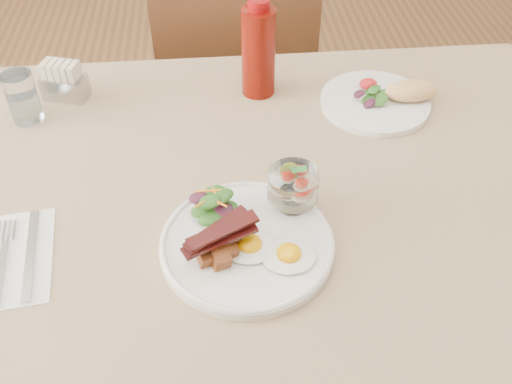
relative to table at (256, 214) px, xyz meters
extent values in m
plane|color=#51301C|center=(0.00, 0.00, -0.66)|extent=(5.00, 5.00, 0.00)
cylinder|color=#512D19|center=(-0.59, 0.36, -0.31)|extent=(0.06, 0.06, 0.71)
cylinder|color=#512D19|center=(0.59, 0.36, -0.31)|extent=(0.06, 0.06, 0.71)
cube|color=#512D19|center=(0.00, 0.00, 0.07)|extent=(1.30, 0.85, 0.04)
cube|color=#A18562|center=(0.00, 0.00, 0.09)|extent=(1.33, 0.88, 0.00)
cylinder|color=#512D19|center=(-0.18, 0.57, -0.44)|extent=(0.04, 0.04, 0.45)
cylinder|color=#512D19|center=(0.18, 0.57, -0.44)|extent=(0.04, 0.04, 0.45)
cylinder|color=#512D19|center=(-0.18, 0.93, -0.44)|extent=(0.04, 0.04, 0.45)
cylinder|color=#512D19|center=(0.18, 0.93, -0.44)|extent=(0.04, 0.04, 0.45)
cube|color=#512D19|center=(0.00, 0.75, -0.20)|extent=(0.42, 0.42, 0.03)
cube|color=#512D19|center=(0.00, 0.55, 0.04)|extent=(0.42, 0.03, 0.46)
cylinder|color=white|center=(-0.03, -0.16, 0.10)|extent=(0.28, 0.28, 0.02)
ellipsoid|color=white|center=(0.03, -0.20, 0.11)|extent=(0.10, 0.09, 0.01)
ellipsoid|color=#FFA905|center=(0.03, -0.20, 0.11)|extent=(0.04, 0.04, 0.02)
ellipsoid|color=white|center=(-0.03, -0.17, 0.11)|extent=(0.10, 0.09, 0.01)
ellipsoid|color=#FFA905|center=(-0.03, -0.17, 0.11)|extent=(0.04, 0.04, 0.02)
cube|color=brown|center=(-0.08, -0.17, 0.12)|extent=(0.02, 0.02, 0.02)
cube|color=brown|center=(-0.06, -0.19, 0.12)|extent=(0.03, 0.03, 0.03)
cube|color=brown|center=(-0.09, -0.20, 0.12)|extent=(0.02, 0.02, 0.02)
cube|color=brown|center=(-0.05, -0.16, 0.12)|extent=(0.02, 0.02, 0.02)
cube|color=brown|center=(-0.07, -0.20, 0.12)|extent=(0.03, 0.03, 0.03)
cube|color=brown|center=(-0.10, -0.17, 0.12)|extent=(0.02, 0.02, 0.02)
cube|color=brown|center=(-0.07, -0.18, 0.13)|extent=(0.02, 0.02, 0.02)
cube|color=#440E0B|center=(-0.08, -0.18, 0.14)|extent=(0.11, 0.07, 0.01)
cube|color=#440E0B|center=(-0.07, -0.18, 0.14)|extent=(0.12, 0.06, 0.01)
cube|color=#440E0B|center=(-0.07, -0.17, 0.15)|extent=(0.11, 0.09, 0.01)
cube|color=#440E0B|center=(-0.07, -0.18, 0.16)|extent=(0.11, 0.07, 0.01)
ellipsoid|color=#154312|center=(-0.08, -0.09, 0.11)|extent=(0.05, 0.05, 0.01)
ellipsoid|color=#154312|center=(-0.06, -0.09, 0.11)|extent=(0.05, 0.04, 0.01)
ellipsoid|color=#361122|center=(-0.09, -0.07, 0.12)|extent=(0.04, 0.04, 0.01)
ellipsoid|color=#154312|center=(-0.08, -0.11, 0.12)|extent=(0.05, 0.05, 0.01)
ellipsoid|color=#154312|center=(-0.10, -0.10, 0.12)|extent=(0.05, 0.04, 0.01)
ellipsoid|color=#361122|center=(-0.06, -0.11, 0.13)|extent=(0.04, 0.04, 0.01)
ellipsoid|color=#154312|center=(-0.08, -0.07, 0.13)|extent=(0.05, 0.04, 0.01)
ellipsoid|color=#154312|center=(-0.06, -0.08, 0.14)|extent=(0.04, 0.04, 0.01)
ellipsoid|color=#361122|center=(-0.10, -0.09, 0.14)|extent=(0.04, 0.03, 0.01)
ellipsoid|color=#154312|center=(-0.08, -0.10, 0.14)|extent=(0.05, 0.04, 0.01)
ellipsoid|color=#154312|center=(-0.07, -0.10, 0.15)|extent=(0.04, 0.04, 0.01)
cylinder|color=orange|center=(-0.07, -0.09, 0.15)|extent=(0.01, 0.04, 0.01)
cylinder|color=orange|center=(-0.09, -0.08, 0.15)|extent=(0.04, 0.01, 0.01)
cylinder|color=orange|center=(-0.07, -0.11, 0.15)|extent=(0.03, 0.03, 0.01)
cylinder|color=orange|center=(-0.09, -0.10, 0.15)|extent=(0.04, 0.03, 0.01)
cylinder|color=white|center=(0.05, -0.09, 0.11)|extent=(0.05, 0.05, 0.01)
cylinder|color=white|center=(0.05, -0.09, 0.12)|extent=(0.02, 0.02, 0.02)
cylinder|color=white|center=(0.05, -0.09, 0.15)|extent=(0.09, 0.09, 0.05)
cylinder|color=beige|center=(0.05, -0.08, 0.14)|extent=(0.02, 0.02, 0.01)
cylinder|color=beige|center=(0.06, -0.10, 0.15)|extent=(0.02, 0.02, 0.01)
cylinder|color=beige|center=(0.06, -0.07, 0.15)|extent=(0.02, 0.02, 0.01)
cylinder|color=#84B336|center=(0.05, -0.07, 0.17)|extent=(0.04, 0.04, 0.01)
cone|color=red|center=(0.06, -0.10, 0.17)|extent=(0.02, 0.02, 0.02)
cone|color=red|center=(0.04, -0.09, 0.18)|extent=(0.02, 0.02, 0.02)
cone|color=red|center=(0.06, -0.08, 0.18)|extent=(0.02, 0.02, 0.02)
ellipsoid|color=#308838|center=(0.06, -0.09, 0.19)|extent=(0.02, 0.01, 0.00)
ellipsoid|color=#308838|center=(0.06, -0.09, 0.19)|extent=(0.02, 0.01, 0.00)
cylinder|color=white|center=(0.27, 0.21, 0.10)|extent=(0.23, 0.23, 0.01)
ellipsoid|color=#154312|center=(0.26, 0.21, 0.11)|extent=(0.04, 0.04, 0.01)
ellipsoid|color=#154312|center=(0.27, 0.23, 0.11)|extent=(0.04, 0.03, 0.01)
ellipsoid|color=#361122|center=(0.25, 0.19, 0.11)|extent=(0.04, 0.03, 0.01)
ellipsoid|color=#154312|center=(0.28, 0.19, 0.12)|extent=(0.04, 0.03, 0.01)
ellipsoid|color=#154312|center=(0.29, 0.21, 0.12)|extent=(0.03, 0.03, 0.01)
ellipsoid|color=#361122|center=(0.23, 0.21, 0.12)|extent=(0.03, 0.03, 0.01)
ellipsoid|color=#154312|center=(0.27, 0.22, 0.12)|extent=(0.04, 0.03, 0.01)
ellipsoid|color=red|center=(0.26, 0.25, 0.11)|extent=(0.04, 0.03, 0.02)
ellipsoid|color=#E0AD6A|center=(0.34, 0.21, 0.12)|extent=(0.12, 0.09, 0.04)
cylinder|color=#5A0B05|center=(0.03, 0.29, 0.18)|extent=(0.09, 0.09, 0.19)
cylinder|color=maroon|center=(0.03, 0.29, 0.29)|extent=(0.06, 0.06, 0.02)
cylinder|color=#5A0B05|center=(0.04, 0.29, 0.15)|extent=(0.04, 0.04, 0.12)
cylinder|color=white|center=(0.04, 0.29, 0.18)|extent=(0.04, 0.04, 0.03)
cylinder|color=maroon|center=(0.04, 0.29, 0.22)|extent=(0.02, 0.02, 0.02)
cube|color=#AEAEB3|center=(-0.38, 0.30, 0.11)|extent=(0.10, 0.08, 0.05)
cube|color=beige|center=(-0.41, 0.31, 0.14)|extent=(0.02, 0.04, 0.06)
cube|color=beige|center=(-0.40, 0.31, 0.14)|extent=(0.02, 0.04, 0.06)
cube|color=beige|center=(-0.38, 0.30, 0.14)|extent=(0.02, 0.04, 0.06)
cube|color=beige|center=(-0.37, 0.30, 0.14)|extent=(0.02, 0.04, 0.06)
cube|color=beige|center=(-0.35, 0.29, 0.14)|extent=(0.02, 0.04, 0.06)
cylinder|color=white|center=(-0.45, 0.23, 0.14)|extent=(0.06, 0.06, 0.10)
cylinder|color=silver|center=(-0.45, 0.23, 0.12)|extent=(0.05, 0.05, 0.06)
cube|color=white|center=(-0.39, -0.15, 0.09)|extent=(0.13, 0.21, 0.00)
cube|color=#AEAEB3|center=(-0.37, -0.14, 0.09)|extent=(0.04, 0.19, 0.00)
cube|color=#AEAEB3|center=(-0.41, -0.18, 0.09)|extent=(0.03, 0.13, 0.00)
cube|color=#AEAEB3|center=(-0.43, -0.09, 0.09)|extent=(0.01, 0.05, 0.00)
cube|color=#AEAEB3|center=(-0.42, -0.09, 0.09)|extent=(0.01, 0.05, 0.00)
cube|color=#AEAEB3|center=(-0.41, -0.09, 0.09)|extent=(0.01, 0.05, 0.00)
camera|label=1|loc=(-0.07, -0.76, 0.79)|focal=40.00mm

